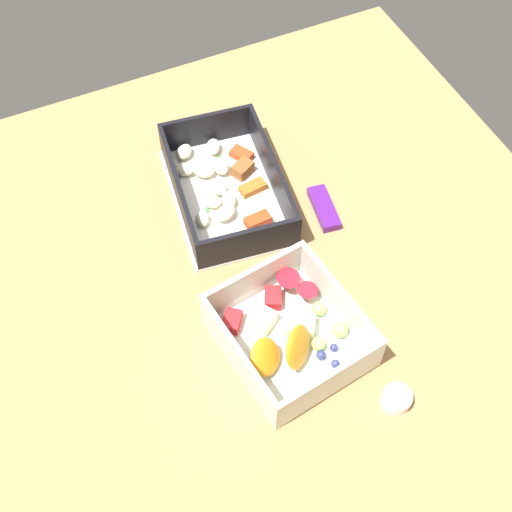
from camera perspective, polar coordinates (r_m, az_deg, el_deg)
name	(u,v)px	position (r cm, az deg, el deg)	size (l,w,h in cm)	color
table_surface	(265,275)	(84.43, 0.76, -1.63)	(80.00, 80.00, 2.00)	#9E7547
pasta_container	(226,187)	(89.29, -2.59, 5.84)	(22.45, 15.95, 5.79)	white
fruit_bowl	(289,332)	(77.09, 2.85, -6.45)	(17.67, 16.28, 5.96)	silver
candy_bar	(324,208)	(88.97, 5.77, 4.05)	(7.00, 2.40, 1.20)	#51197A
paper_cup_liner	(396,399)	(76.47, 11.83, -11.77)	(3.29, 3.29, 1.68)	white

